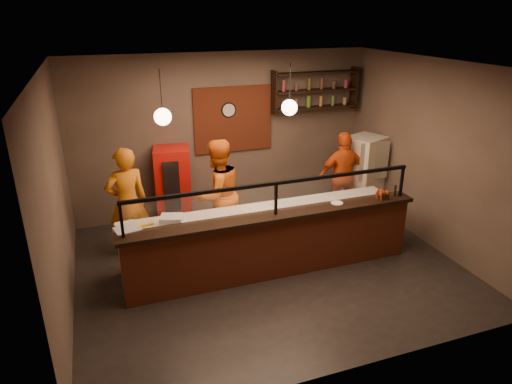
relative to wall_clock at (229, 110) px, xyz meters
name	(u,v)px	position (x,y,z in m)	size (l,w,h in m)	color
floor	(268,266)	(-0.10, -2.46, -2.10)	(6.00, 6.00, 0.00)	black
ceiling	(270,66)	(-0.10, -2.46, 1.10)	(6.00, 6.00, 0.00)	#3B312D
wall_back	(224,135)	(-0.10, 0.04, -0.50)	(6.00, 6.00, 0.00)	#6A5B4E
wall_left	(56,200)	(-3.10, -2.46, -0.50)	(5.00, 5.00, 0.00)	#6A5B4E
wall_right	(431,155)	(2.90, -2.46, -0.50)	(5.00, 5.00, 0.00)	#6A5B4E
wall_front	(356,250)	(-0.10, -4.96, -0.50)	(6.00, 6.00, 0.00)	#6A5B4E
brick_patch	(233,119)	(0.10, 0.01, -0.20)	(1.60, 0.04, 1.30)	#973E21
service_counter	(275,247)	(-0.10, -2.76, -1.60)	(4.60, 0.25, 1.00)	#973E21
counter_ledge	(276,216)	(-0.10, -2.76, -1.07)	(4.70, 0.37, 0.06)	black
worktop_cabinet	(264,237)	(-0.10, -2.26, -1.68)	(4.60, 0.75, 0.85)	gray
worktop	(264,212)	(-0.10, -2.26, -1.23)	(4.60, 0.75, 0.05)	white
sneeze_guard	(276,195)	(-0.10, -2.76, -0.73)	(4.50, 0.05, 0.52)	white
wall_shelving	(315,90)	(1.80, -0.14, 0.30)	(1.84, 0.28, 0.85)	black
wall_clock	(229,110)	(0.00, 0.00, 0.00)	(0.30, 0.30, 0.04)	black
pendant_left	(163,117)	(-1.60, -2.26, 0.45)	(0.24, 0.24, 0.77)	black
pendant_right	(289,107)	(0.30, -2.26, 0.45)	(0.24, 0.24, 0.77)	black
cook_left	(127,202)	(-2.15, -1.26, -1.16)	(0.69, 0.45, 1.89)	orange
cook_mid	(218,195)	(-0.66, -1.49, -1.13)	(0.94, 0.74, 1.94)	orange
cook_right	(343,176)	(1.95, -1.21, -1.21)	(1.04, 0.43, 1.78)	#E25315
fridge	(363,175)	(2.50, -1.08, -1.30)	(0.67, 0.62, 1.61)	beige
red_cooler	(174,186)	(-1.22, -0.31, -1.33)	(0.66, 0.60, 1.53)	red
pizza_dough	(259,210)	(-0.16, -2.22, -1.19)	(0.51, 0.51, 0.01)	white
prep_tub_a	(127,229)	(-2.25, -2.33, -1.13)	(0.29, 0.23, 0.15)	white
prep_tub_b	(172,221)	(-1.59, -2.30, -1.12)	(0.32, 0.26, 0.16)	silver
prep_tub_c	(128,234)	(-2.25, -2.54, -1.11)	(0.34, 0.28, 0.17)	silver
rolling_pin	(142,225)	(-2.02, -2.19, -1.17)	(0.06, 0.06, 0.35)	yellow
condiment_caddy	(382,196)	(1.76, -2.78, -0.99)	(0.17, 0.13, 0.09)	black
pepper_mill	(395,191)	(2.02, -2.75, -0.95)	(0.04, 0.04, 0.19)	black
small_plate	(337,203)	(0.97, -2.70, -1.03)	(0.19, 0.19, 0.01)	white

